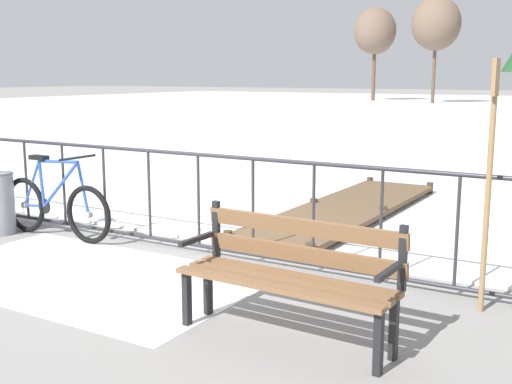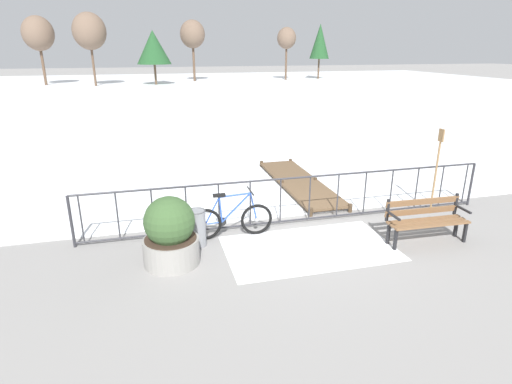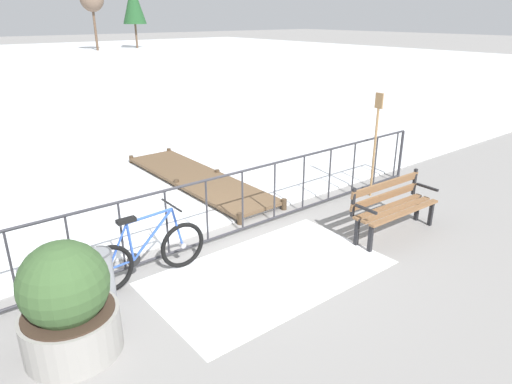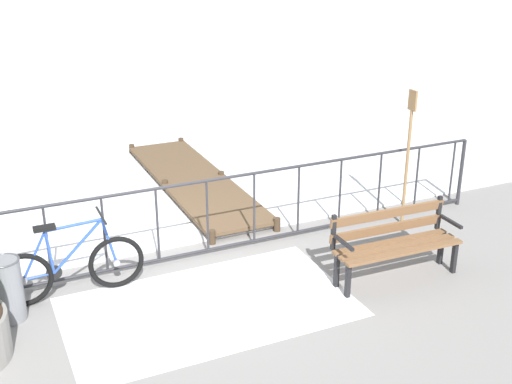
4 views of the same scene
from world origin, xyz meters
The scene contains 10 objects.
ground_plane centered at (0.00, 0.00, 0.00)m, with size 160.00×160.00×0.00m, color gray.
snow_patch centered at (-0.12, -1.20, 0.00)m, with size 3.23×1.87×0.01m, color white.
railing_fence centered at (0.00, 0.00, 0.56)m, with size 9.06×0.06×1.07m.
bicycle_near_railing centered at (-1.47, -0.32, 0.37)m, with size 1.71×0.52×0.97m.
park_bench centered at (2.19, -1.46, 0.51)m, with size 1.61×0.53×0.89m.
planter_with_shrub centered at (-2.72, -1.11, 0.58)m, with size 0.99×0.99×1.25m.
trash_bin centered at (-2.18, -0.52, 0.37)m, with size 0.35×0.35×0.73m.
oar_upright centered at (3.26, -0.24, 1.14)m, with size 0.04×0.16×1.98m.
wooden_dock centered at (0.99, 2.43, 0.12)m, with size 1.10×4.36×0.20m.
tree_far_east centered at (17.80, 41.17, 4.35)m, with size 2.33×2.33×6.35m.
Camera 3 is at (-3.67, -5.33, 3.29)m, focal length 32.21 mm.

